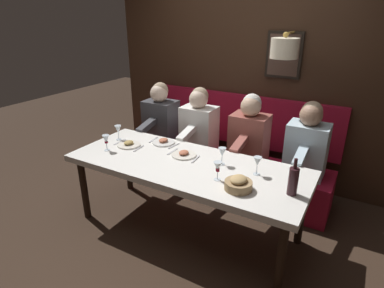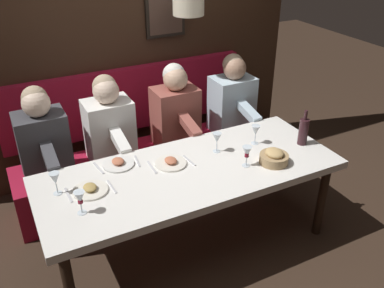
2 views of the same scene
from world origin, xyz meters
name	(u,v)px [view 1 (image 1 of 2)]	position (x,y,z in m)	size (l,w,h in m)	color
ground_plane	(186,228)	(0.00, 0.00, 0.00)	(12.00, 12.00, 0.00)	#332319
dining_table	(186,169)	(0.00, 0.00, 0.67)	(0.90, 2.25, 0.74)	silver
banquette_bench	(224,173)	(0.89, 0.00, 0.23)	(0.52, 2.45, 0.45)	maroon
back_wall_panel	(247,71)	(1.46, -0.01, 1.37)	(0.59, 3.65, 2.90)	#382316
diner_nearest	(307,143)	(0.88, -0.91, 0.82)	(0.60, 0.40, 0.79)	silver
diner_near	(249,132)	(0.88, -0.29, 0.82)	(0.60, 0.40, 0.79)	#934C42
diner_middle	(199,123)	(0.88, 0.35, 0.82)	(0.60, 0.40, 0.79)	white
diner_far	(160,116)	(0.88, 0.90, 0.82)	(0.60, 0.40, 0.79)	#3D3D42
place_setting_0	(184,154)	(0.13, 0.10, 0.75)	(0.24, 0.31, 0.05)	silver
place_setting_1	(163,142)	(0.30, 0.46, 0.75)	(0.24, 0.33, 0.05)	silver
place_setting_2	(129,144)	(0.06, 0.74, 0.75)	(0.24, 0.31, 0.05)	silver
wine_glass_0	(118,130)	(0.14, 0.94, 0.86)	(0.07, 0.07, 0.16)	silver
wine_glass_1	(218,167)	(-0.14, -0.39, 0.86)	(0.07, 0.07, 0.16)	silver
wine_glass_2	(222,153)	(0.14, -0.30, 0.86)	(0.07, 0.07, 0.16)	silver
wine_glass_3	(106,140)	(-0.14, 0.85, 0.86)	(0.07, 0.07, 0.16)	silver
wine_glass_4	(257,162)	(0.11, -0.65, 0.86)	(0.07, 0.07, 0.16)	silver
wine_bottle	(293,181)	(-0.07, -0.99, 0.86)	(0.08, 0.08, 0.30)	#33191E
bread_bowl	(238,184)	(-0.20, -0.60, 0.79)	(0.22, 0.22, 0.12)	#9E7F56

